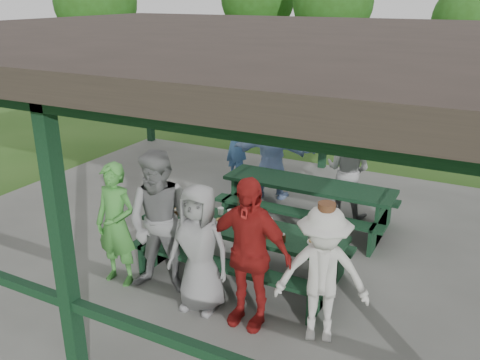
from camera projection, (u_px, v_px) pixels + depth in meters
The scene contains 19 objects.
ground at pixel (246, 238), 8.44m from camera, with size 90.00×90.00×0.00m, color #2C531A.
concrete_slab at pixel (246, 235), 8.43m from camera, with size 10.00×8.00×0.10m, color slate.
pavilion_structure at pixel (247, 42), 7.34m from camera, with size 10.60×8.60×3.24m.
picnic_table_near at pixel (242, 243), 7.01m from camera, with size 2.84×1.39×0.75m.
picnic_table_far at pixel (307, 197), 8.58m from camera, with size 2.86×1.39×0.75m.
table_setting at pixel (244, 223), 6.92m from camera, with size 2.36×0.45×0.10m.
contestant_green at pixel (116, 225), 6.73m from camera, with size 0.62×0.41×1.70m, color #44953B.
contestant_grey_left at pixel (162, 224), 6.48m from camera, with size 0.94×0.73×1.93m, color gray.
contestant_grey_mid at pixel (199, 249), 6.15m from camera, with size 0.80×0.52×1.64m, color gray.
contestant_red at pixel (248, 253), 5.84m from camera, with size 1.09×0.45×1.85m, color maroon.
contestant_white_fedora at pixel (322, 275), 5.58m from camera, with size 1.18×0.89×1.68m.
spectator_lblue at pixel (272, 154), 9.63m from camera, with size 1.60×0.51×1.72m, color #91AFE0.
spectator_blue at pixel (237, 142), 10.50m from camera, with size 0.60×0.40×1.65m, color #3F6AA5.
spectator_grey at pixel (348, 170), 8.84m from camera, with size 0.81×0.63×1.66m, color gray.
pickup_truck at pixel (477, 111), 14.04m from camera, with size 2.49×5.40×1.50m, color silver.
farm_trailer at pixel (346, 108), 15.07m from camera, with size 3.46×2.35×1.23m.
tree_left at pixel (333, 2), 20.67m from camera, with size 3.28×3.28×5.12m.
tree_mid at pixel (472, 22), 17.59m from camera, with size 2.75×2.75×4.29m.
tree_edge_left at pixel (96, 2), 20.25m from camera, with size 3.28×3.28×5.12m.
Camera 1 is at (3.42, -6.77, 3.84)m, focal length 38.00 mm.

